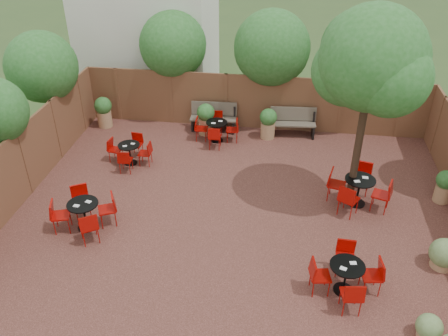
# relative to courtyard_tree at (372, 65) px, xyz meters

# --- Properties ---
(ground) EXTENTS (80.00, 80.00, 0.00)m
(ground) POSITION_rel_courtyard_tree_xyz_m (-3.06, -0.84, -3.97)
(ground) COLOR #354F23
(ground) RESTS_ON ground
(courtyard_paving) EXTENTS (12.00, 10.00, 0.02)m
(courtyard_paving) POSITION_rel_courtyard_tree_xyz_m (-3.06, -0.84, -3.96)
(courtyard_paving) COLOR #3D2019
(courtyard_paving) RESTS_ON ground
(fence_back) EXTENTS (12.00, 0.08, 2.00)m
(fence_back) POSITION_rel_courtyard_tree_xyz_m (-3.06, 4.16, -2.97)
(fence_back) COLOR brown
(fence_back) RESTS_ON ground
(fence_left) EXTENTS (0.08, 10.00, 2.00)m
(fence_left) POSITION_rel_courtyard_tree_xyz_m (-9.06, -0.84, -2.97)
(fence_left) COLOR brown
(fence_left) RESTS_ON ground
(overhang_foliage) EXTENTS (15.83, 11.07, 2.78)m
(overhang_foliage) POSITION_rel_courtyard_tree_xyz_m (-4.40, 2.10, -1.21)
(overhang_foliage) COLOR #225D1E
(overhang_foliage) RESTS_ON ground
(courtyard_tree) EXTENTS (2.75, 2.65, 5.41)m
(courtyard_tree) POSITION_rel_courtyard_tree_xyz_m (0.00, 0.00, 0.00)
(courtyard_tree) COLOR black
(courtyard_tree) RESTS_ON courtyard_paving
(park_bench_left) EXTENTS (1.64, 0.60, 1.00)m
(park_bench_left) POSITION_rel_courtyard_tree_xyz_m (-4.46, 3.79, -3.43)
(park_bench_left) COLOR brown
(park_bench_left) RESTS_ON courtyard_paving
(park_bench_right) EXTENTS (1.62, 0.63, 0.98)m
(park_bench_right) POSITION_rel_courtyard_tree_xyz_m (-1.67, 3.79, -3.44)
(park_bench_right) COLOR brown
(park_bench_right) RESTS_ON courtyard_paving
(bistro_tables) EXTENTS (8.72, 7.95, 0.94)m
(bistro_tables) POSITION_rel_courtyard_tree_xyz_m (-3.26, -0.55, -3.51)
(bistro_tables) COLOR black
(bistro_tables) RESTS_ON courtyard_paving
(planters) EXTENTS (11.54, 3.72, 1.12)m
(planters) POSITION_rel_courtyard_tree_xyz_m (-3.88, 2.89, -3.36)
(planters) COLOR #A07750
(planters) RESTS_ON courtyard_paving
(low_shrubs) EXTENTS (1.38, 3.32, 0.75)m
(low_shrubs) POSITION_rel_courtyard_tree_xyz_m (1.61, -3.66, -3.62)
(low_shrubs) COLOR #A07750
(low_shrubs) RESTS_ON courtyard_paving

